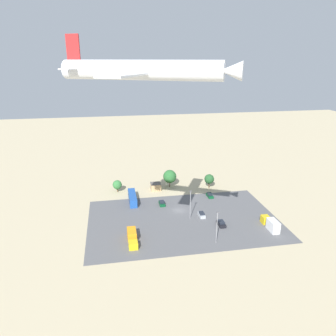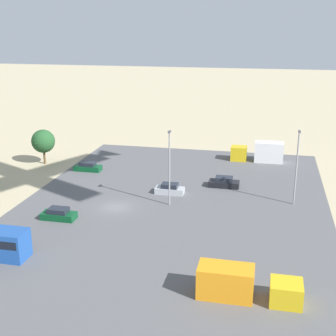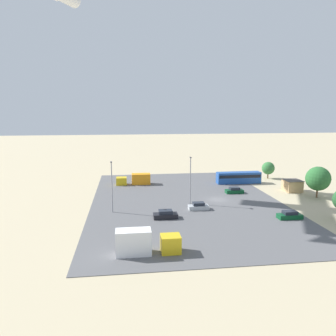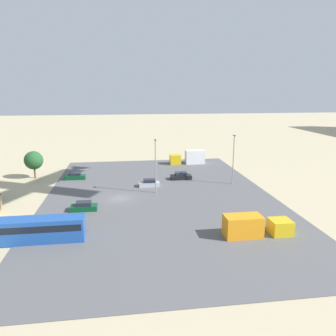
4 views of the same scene
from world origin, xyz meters
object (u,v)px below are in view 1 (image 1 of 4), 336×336
(shed_building, at_px, (156,187))
(parked_truck_1, at_px, (271,224))
(parked_car_2, at_px, (210,195))
(parked_car_1, at_px, (162,203))
(parked_car_3, at_px, (202,215))
(airplane, at_px, (147,70))
(bus, at_px, (132,198))
(parked_truck_0, at_px, (132,237))
(parked_car_0, at_px, (221,223))

(shed_building, height_order, parked_truck_1, parked_truck_1)
(shed_building, distance_m, parked_car_2, 22.10)
(parked_car_1, relative_size, parked_car_3, 1.04)
(shed_building, bearing_deg, parked_car_3, 114.47)
(shed_building, bearing_deg, parked_truck_1, 129.07)
(shed_building, distance_m, airplane, 76.78)
(bus, relative_size, parked_truck_0, 1.32)
(bus, bearing_deg, parked_truck_0, 85.43)
(parked_car_3, distance_m, parked_truck_1, 22.29)
(shed_building, height_order, parked_car_2, shed_building)
(parked_truck_0, bearing_deg, parked_car_1, -118.53)
(shed_building, relative_size, airplane, 0.13)
(parked_car_2, relative_size, parked_truck_1, 0.49)
(bus, distance_m, parked_car_0, 34.99)
(bus, height_order, airplane, airplane)
(parked_truck_0, distance_m, airplane, 52.21)
(airplane, bearing_deg, parked_car_1, -166.02)
(parked_car_2, bearing_deg, parked_car_0, 82.06)
(parked_car_0, distance_m, parked_car_1, 24.44)
(parked_car_1, relative_size, parked_truck_1, 0.47)
(shed_building, bearing_deg, parked_car_0, 116.13)
(parked_car_0, height_order, parked_truck_0, parked_truck_0)
(parked_car_0, relative_size, parked_truck_0, 0.49)
(parked_car_1, bearing_deg, bus, 155.74)
(parked_car_3, relative_size, parked_truck_1, 0.45)
(bus, distance_m, airplane, 68.40)
(parked_truck_0, relative_size, airplane, 0.28)
(parked_car_0, height_order, parked_car_2, parked_car_0)
(shed_building, relative_size, parked_car_2, 0.96)
(bus, relative_size, parked_car_1, 2.83)
(parked_car_0, height_order, parked_car_1, parked_car_0)
(parked_truck_1, xyz_separation_m, airplane, (40.34, 22.14, 46.80))
(parked_car_1, xyz_separation_m, parked_car_2, (-19.17, -3.88, 0.01))
(parked_car_3, bearing_deg, parked_car_2, -116.36)
(parked_truck_0, relative_size, parked_truck_1, 1.01)
(parked_car_3, distance_m, airplane, 62.44)
(parked_car_1, bearing_deg, parked_car_0, -48.93)
(parked_car_2, height_order, parked_truck_0, parked_truck_0)
(parked_truck_1, height_order, airplane, airplane)
(parked_car_2, xyz_separation_m, parked_car_3, (7.52, 15.18, 0.01))
(shed_building, bearing_deg, parked_truck_0, 71.83)
(airplane, bearing_deg, parked_truck_0, -147.09)
(shed_building, relative_size, parked_truck_0, 0.46)
(parked_car_2, height_order, parked_car_3, parked_car_3)
(parked_truck_0, distance_m, parked_truck_1, 42.96)
(bus, bearing_deg, parked_car_2, 178.55)
(shed_building, relative_size, parked_car_3, 1.03)
(airplane, bearing_deg, shed_building, -162.96)
(parked_car_1, relative_size, parked_car_2, 0.96)
(parked_car_0, relative_size, parked_truck_1, 0.50)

